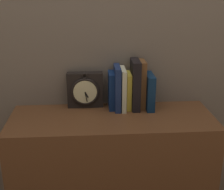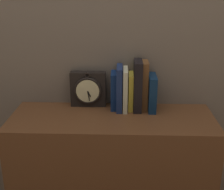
# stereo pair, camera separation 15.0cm
# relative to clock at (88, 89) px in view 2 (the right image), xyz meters

# --- Properties ---
(wall_back) EXTENTS (6.00, 0.05, 2.60)m
(wall_back) POSITION_rel_clock_xyz_m (0.13, 0.07, 0.44)
(wall_back) COLOR #756656
(wall_back) RESTS_ON ground_plane
(bookshelf) EXTENTS (1.01, 0.38, 0.76)m
(bookshelf) POSITION_rel_clock_xyz_m (0.13, -0.15, -0.48)
(bookshelf) COLOR brown
(bookshelf) RESTS_ON ground_plane
(clock) EXTENTS (0.19, 0.07, 0.19)m
(clock) POSITION_rel_clock_xyz_m (0.00, 0.00, 0.00)
(clock) COLOR black
(clock) RESTS_ON bookshelf
(book_slot0_navy) EXTENTS (0.03, 0.11, 0.19)m
(book_slot0_navy) POSITION_rel_clock_xyz_m (0.14, -0.03, 0.00)
(book_slot0_navy) COLOR navy
(book_slot0_navy) RESTS_ON bookshelf
(book_slot1_navy) EXTENTS (0.03, 0.14, 0.23)m
(book_slot1_navy) POSITION_rel_clock_xyz_m (0.17, -0.04, 0.02)
(book_slot1_navy) COLOR navy
(book_slot1_navy) RESTS_ON bookshelf
(book_slot2_cream) EXTENTS (0.02, 0.14, 0.22)m
(book_slot2_cream) POSITION_rel_clock_xyz_m (0.20, -0.04, 0.01)
(book_slot2_cream) COLOR beige
(book_slot2_cream) RESTS_ON bookshelf
(book_slot3_yellow) EXTENTS (0.02, 0.12, 0.19)m
(book_slot3_yellow) POSITION_rel_clock_xyz_m (0.22, -0.03, 0.00)
(book_slot3_yellow) COLOR yellow
(book_slot3_yellow) RESTS_ON bookshelf
(book_slot4_black) EXTENTS (0.04, 0.14, 0.26)m
(book_slot4_black) POSITION_rel_clock_xyz_m (0.26, -0.04, 0.04)
(book_slot4_black) COLOR black
(book_slot4_black) RESTS_ON bookshelf
(book_slot5_brown) EXTENTS (0.03, 0.11, 0.25)m
(book_slot5_brown) POSITION_rel_clock_xyz_m (0.30, -0.02, 0.03)
(book_slot5_brown) COLOR brown
(book_slot5_brown) RESTS_ON bookshelf
(book_slot6_navy) EXTENTS (0.04, 0.14, 0.18)m
(book_slot6_navy) POSITION_rel_clock_xyz_m (0.33, -0.04, -0.00)
(book_slot6_navy) COLOR #0F2A49
(book_slot6_navy) RESTS_ON bookshelf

